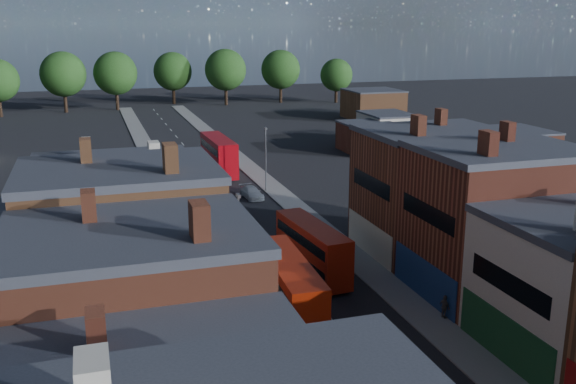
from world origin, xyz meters
TOP-DOWN VIEW (x-y plane):
  - pavement_west at (-6.50, 50.00)m, footprint 3.00×200.00m
  - pavement_east at (6.50, 50.00)m, footprint 3.00×200.00m
  - lamp_post_2 at (-5.20, 30.00)m, footprint 0.25×0.70m
  - lamp_post_3 at (5.20, 60.00)m, footprint 0.25×0.70m
  - bus_0 at (-3.13, 23.98)m, footprint 3.15×11.11m
  - bus_1 at (1.50, 32.13)m, footprint 3.34×10.41m
  - bus_2 at (1.50, 71.29)m, footprint 3.26×12.01m
  - car_2 at (-1.58, 47.68)m, footprint 2.79×5.00m
  - car_3 at (2.69, 57.47)m, footprint 2.39×4.89m
  - ped_3 at (7.70, 21.39)m, footprint 0.60×1.07m

SIDE VIEW (x-z plane):
  - pavement_west at x=-6.50m, z-range 0.00..0.12m
  - pavement_east at x=6.50m, z-range 0.00..0.12m
  - car_2 at x=-1.58m, z-range 0.00..1.32m
  - car_3 at x=2.69m, z-range 0.00..1.37m
  - ped_3 at x=7.70m, z-range 0.12..1.84m
  - bus_1 at x=1.50m, z-range 0.17..4.59m
  - bus_0 at x=-3.13m, z-range 0.19..4.95m
  - bus_2 at x=1.50m, z-range 0.20..5.36m
  - lamp_post_2 at x=-5.20m, z-range 0.64..8.77m
  - lamp_post_3 at x=5.20m, z-range 0.64..8.77m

